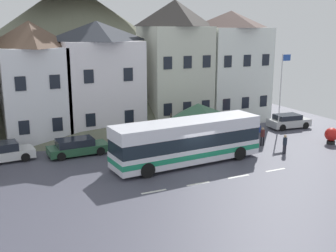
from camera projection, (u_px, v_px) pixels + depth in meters
name	position (u px, v px, depth m)	size (l,w,h in m)	color
ground_plane	(198.00, 167.00, 29.00)	(40.00, 60.00, 0.07)	#484856
townhouse_01	(33.00, 82.00, 34.80)	(5.10, 6.36, 9.96)	white
townhouse_02	(99.00, 78.00, 37.14)	(6.72, 6.43, 9.96)	white
townhouse_03	(175.00, 65.00, 39.34)	(5.83, 5.20, 11.88)	beige
townhouse_04	(229.00, 66.00, 42.43)	(6.49, 6.04, 10.97)	white
hilltop_castle	(72.00, 38.00, 51.63)	(43.45, 43.45, 22.35)	#656854
transit_bus	(187.00, 142.00, 29.40)	(11.21, 3.37, 3.12)	white
bus_shelter	(198.00, 110.00, 33.90)	(3.60, 3.60, 3.42)	#473D33
parked_car_00	(234.00, 127.00, 37.39)	(4.56, 2.14, 1.32)	navy
parked_car_01	(0.00, 153.00, 29.92)	(4.64, 2.19, 1.40)	white
parked_car_02	(77.00, 147.00, 31.50)	(4.54, 2.05, 1.29)	#29583A
parked_car_03	(288.00, 121.00, 39.80)	(4.06, 2.19, 1.32)	silver
pedestrian_00	(219.00, 139.00, 32.94)	(0.30, 0.36, 1.64)	black
pedestrian_01	(263.00, 135.00, 33.83)	(0.33, 0.33, 1.53)	black
pedestrian_02	(285.00, 143.00, 31.72)	(0.34, 0.31, 1.51)	#2D2D38
pedestrian_03	(234.00, 137.00, 33.44)	(0.35, 0.36, 1.57)	black
public_bench	(187.00, 134.00, 35.91)	(1.56, 0.48, 0.87)	brown
flagpole	(281.00, 87.00, 37.98)	(0.95, 0.10, 7.08)	silver
harbour_buoy	(331.00, 135.00, 34.42)	(1.12, 1.12, 1.37)	black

